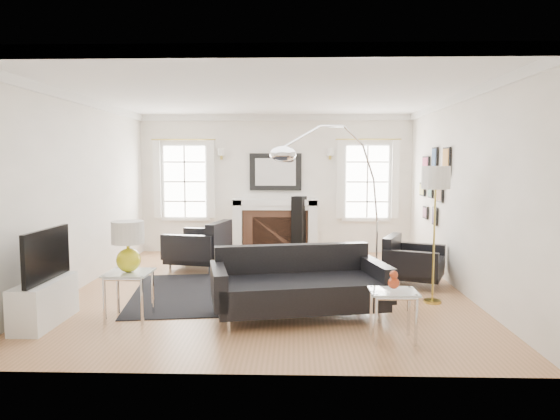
{
  "coord_description": "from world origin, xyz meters",
  "views": [
    {
      "loc": [
        0.39,
        -7.15,
        1.82
      ],
      "look_at": [
        0.17,
        0.3,
        1.12
      ],
      "focal_mm": 32.0,
      "sensor_mm": 36.0,
      "label": 1
    }
  ],
  "objects_px": {
    "coffee_table": "(255,251)",
    "fireplace": "(275,227)",
    "armchair_left": "(202,247)",
    "gourd_lamp": "(128,243)",
    "sofa": "(298,286)",
    "armchair_right": "(411,262)",
    "arc_floor_lamp": "(334,198)"
  },
  "relations": [
    {
      "from": "sofa",
      "to": "coffee_table",
      "type": "xyz_separation_m",
      "value": [
        -0.71,
        2.37,
        -0.01
      ]
    },
    {
      "from": "fireplace",
      "to": "coffee_table",
      "type": "relative_size",
      "value": 1.94
    },
    {
      "from": "coffee_table",
      "to": "arc_floor_lamp",
      "type": "distance_m",
      "value": 1.93
    },
    {
      "from": "sofa",
      "to": "arc_floor_lamp",
      "type": "height_order",
      "value": "arc_floor_lamp"
    },
    {
      "from": "coffee_table",
      "to": "sofa",
      "type": "bearing_deg",
      "value": -73.34
    },
    {
      "from": "sofa",
      "to": "armchair_right",
      "type": "relative_size",
      "value": 1.96
    },
    {
      "from": "gourd_lamp",
      "to": "coffee_table",
      "type": "bearing_deg",
      "value": 63.63
    },
    {
      "from": "fireplace",
      "to": "armchair_right",
      "type": "distance_m",
      "value": 3.29
    },
    {
      "from": "coffee_table",
      "to": "fireplace",
      "type": "bearing_deg",
      "value": 80.98
    },
    {
      "from": "armchair_left",
      "to": "arc_floor_lamp",
      "type": "height_order",
      "value": "arc_floor_lamp"
    },
    {
      "from": "fireplace",
      "to": "armchair_left",
      "type": "height_order",
      "value": "fireplace"
    },
    {
      "from": "sofa",
      "to": "armchair_right",
      "type": "distance_m",
      "value": 2.34
    },
    {
      "from": "armchair_left",
      "to": "gourd_lamp",
      "type": "distance_m",
      "value": 2.85
    },
    {
      "from": "fireplace",
      "to": "sofa",
      "type": "xyz_separation_m",
      "value": [
        0.43,
        -4.09,
        -0.18
      ]
    },
    {
      "from": "fireplace",
      "to": "armchair_left",
      "type": "xyz_separation_m",
      "value": [
        -1.21,
        -1.5,
        -0.16
      ]
    },
    {
      "from": "armchair_right",
      "to": "armchair_left",
      "type": "bearing_deg",
      "value": 163.64
    },
    {
      "from": "sofa",
      "to": "armchair_right",
      "type": "xyz_separation_m",
      "value": [
        1.71,
        1.6,
        -0.03
      ]
    },
    {
      "from": "fireplace",
      "to": "gourd_lamp",
      "type": "height_order",
      "value": "gourd_lamp"
    },
    {
      "from": "fireplace",
      "to": "gourd_lamp",
      "type": "xyz_separation_m",
      "value": [
        -1.54,
        -4.28,
        0.36
      ]
    },
    {
      "from": "fireplace",
      "to": "coffee_table",
      "type": "bearing_deg",
      "value": -99.02
    },
    {
      "from": "fireplace",
      "to": "gourd_lamp",
      "type": "relative_size",
      "value": 2.86
    },
    {
      "from": "armchair_right",
      "to": "arc_floor_lamp",
      "type": "bearing_deg",
      "value": -162.38
    },
    {
      "from": "gourd_lamp",
      "to": "arc_floor_lamp",
      "type": "bearing_deg",
      "value": 29.64
    },
    {
      "from": "sofa",
      "to": "armchair_left",
      "type": "bearing_deg",
      "value": 122.48
    },
    {
      "from": "arc_floor_lamp",
      "to": "armchair_right",
      "type": "bearing_deg",
      "value": 17.62
    },
    {
      "from": "fireplace",
      "to": "armchair_left",
      "type": "relative_size",
      "value": 1.44
    },
    {
      "from": "armchair_left",
      "to": "gourd_lamp",
      "type": "xyz_separation_m",
      "value": [
        -0.33,
        -2.78,
        0.52
      ]
    },
    {
      "from": "armchair_right",
      "to": "coffee_table",
      "type": "relative_size",
      "value": 1.28
    },
    {
      "from": "sofa",
      "to": "gourd_lamp",
      "type": "bearing_deg",
      "value": -174.4
    },
    {
      "from": "arc_floor_lamp",
      "to": "fireplace",
      "type": "bearing_deg",
      "value": 108.34
    },
    {
      "from": "fireplace",
      "to": "gourd_lamp",
      "type": "bearing_deg",
      "value": -109.8
    },
    {
      "from": "armchair_left",
      "to": "coffee_table",
      "type": "relative_size",
      "value": 1.35
    }
  ]
}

